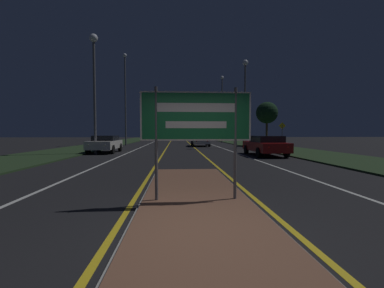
% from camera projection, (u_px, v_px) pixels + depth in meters
% --- Properties ---
extents(ground_plane, '(160.00, 160.00, 0.00)m').
position_uv_depth(ground_plane, '(205.00, 236.00, 3.99)').
color(ground_plane, black).
extents(median_island, '(2.52, 9.56, 0.10)m').
position_uv_depth(median_island, '(196.00, 202.00, 5.80)').
color(median_island, '#999993').
rests_on(median_island, ground_plane).
extents(verge_left, '(5.00, 100.00, 0.08)m').
position_uv_depth(verge_left, '(77.00, 149.00, 23.35)').
color(verge_left, '#23381E').
rests_on(verge_left, ground_plane).
extents(verge_right, '(5.00, 100.00, 0.08)m').
position_uv_depth(verge_right, '(280.00, 149.00, 24.51)').
color(verge_right, '#23381E').
rests_on(verge_right, ground_plane).
extents(centre_line_yellow_left, '(0.12, 70.00, 0.01)m').
position_uv_depth(centre_line_yellow_left, '(167.00, 147.00, 28.83)').
color(centre_line_yellow_left, gold).
rests_on(centre_line_yellow_left, ground_plane).
extents(centre_line_yellow_right, '(0.12, 70.00, 0.01)m').
position_uv_depth(centre_line_yellow_right, '(193.00, 146.00, 29.01)').
color(centre_line_yellow_right, gold).
rests_on(centre_line_yellow_right, ground_plane).
extents(lane_line_white_left, '(0.12, 70.00, 0.01)m').
position_uv_depth(lane_line_white_left, '(143.00, 147.00, 28.66)').
color(lane_line_white_left, silver).
rests_on(lane_line_white_left, ground_plane).
extents(lane_line_white_right, '(0.12, 70.00, 0.01)m').
position_uv_depth(lane_line_white_right, '(217.00, 146.00, 29.18)').
color(lane_line_white_right, silver).
rests_on(lane_line_white_right, ground_plane).
extents(edge_line_white_left, '(0.10, 70.00, 0.01)m').
position_uv_depth(edge_line_white_left, '(115.00, 147.00, 28.48)').
color(edge_line_white_left, silver).
rests_on(edge_line_white_left, ground_plane).
extents(edge_line_white_right, '(0.10, 70.00, 0.01)m').
position_uv_depth(edge_line_white_right, '(243.00, 146.00, 29.36)').
color(edge_line_white_right, silver).
rests_on(edge_line_white_right, ground_plane).
extents(highway_sign, '(2.47, 0.07, 2.51)m').
position_uv_depth(highway_sign, '(196.00, 120.00, 5.71)').
color(highway_sign, '#56565B').
rests_on(highway_sign, median_island).
extents(streetlight_left_near, '(0.59, 0.59, 8.67)m').
position_uv_depth(streetlight_left_near, '(94.00, 72.00, 18.48)').
color(streetlight_left_near, '#56565B').
rests_on(streetlight_left_near, ground_plane).
extents(streetlight_left_far, '(0.45, 0.45, 11.11)m').
position_uv_depth(streetlight_left_far, '(125.00, 92.00, 31.07)').
color(streetlight_left_far, '#56565B').
rests_on(streetlight_left_far, ground_plane).
extents(streetlight_right_near, '(0.57, 0.57, 8.92)m').
position_uv_depth(streetlight_right_near, '(245.00, 89.00, 25.96)').
color(streetlight_right_near, '#56565B').
rests_on(streetlight_right_near, ground_plane).
extents(streetlight_right_far, '(0.51, 0.51, 10.19)m').
position_uv_depth(streetlight_right_far, '(222.00, 101.00, 39.19)').
color(streetlight_right_far, '#56565B').
rests_on(streetlight_right_far, ground_plane).
extents(car_receding_0, '(2.04, 4.78, 1.37)m').
position_uv_depth(car_receding_0, '(265.00, 145.00, 17.74)').
color(car_receding_0, maroon).
rests_on(car_receding_0, ground_plane).
extents(car_receding_1, '(1.99, 4.18, 1.33)m').
position_uv_depth(car_receding_1, '(200.00, 140.00, 29.51)').
color(car_receding_1, silver).
rests_on(car_receding_1, ground_plane).
extents(car_approaching_0, '(2.00, 4.20, 1.35)m').
position_uv_depth(car_approaching_0, '(105.00, 143.00, 20.22)').
color(car_approaching_0, silver).
rests_on(car_approaching_0, ground_plane).
extents(warning_sign, '(0.60, 0.06, 2.39)m').
position_uv_depth(warning_sign, '(282.00, 133.00, 22.05)').
color(warning_sign, '#56565B').
rests_on(warning_sign, verge_right).
extents(roadside_palm_right, '(2.50, 2.50, 5.04)m').
position_uv_depth(roadside_palm_right, '(267.00, 113.00, 29.70)').
color(roadside_palm_right, '#4C3823').
rests_on(roadside_palm_right, verge_right).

